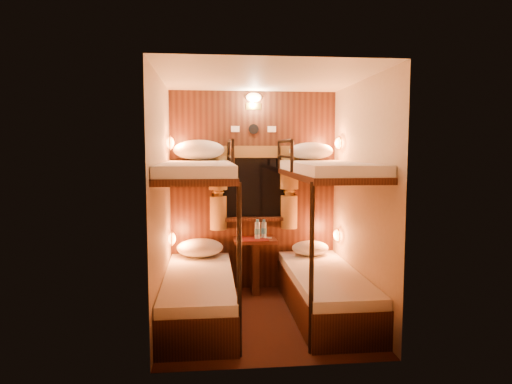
{
  "coord_description": "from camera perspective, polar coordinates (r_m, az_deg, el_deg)",
  "views": [
    {
      "loc": [
        -0.54,
        -4.46,
        1.72
      ],
      "look_at": [
        -0.06,
        0.15,
        1.28
      ],
      "focal_mm": 32.0,
      "sensor_mm": 36.0,
      "label": 1
    }
  ],
  "objects": [
    {
      "name": "bunk_right",
      "position": [
        4.82,
        8.6,
        -8.52
      ],
      "size": [
        0.72,
        1.9,
        1.82
      ],
      "color": "black",
      "rests_on": "floor"
    },
    {
      "name": "pillow_lower_left",
      "position": [
        5.4,
        -7.02,
        -6.93
      ],
      "size": [
        0.54,
        0.39,
        0.21
      ],
      "primitive_type": "ellipsoid",
      "color": "silver",
      "rests_on": "bunk_left"
    },
    {
      "name": "pillow_lower_right",
      "position": [
        5.48,
        6.79,
        -6.96
      ],
      "size": [
        0.44,
        0.31,
        0.17
      ],
      "primitive_type": "ellipsoid",
      "color": "silver",
      "rests_on": "bunk_right"
    },
    {
      "name": "bottle_right",
      "position": [
        5.49,
        1.0,
        -4.74
      ],
      "size": [
        0.06,
        0.06,
        0.22
      ],
      "rotation": [
        0.0,
        0.0,
        0.37
      ],
      "color": "#99BFE5",
      "rests_on": "table"
    },
    {
      "name": "sachet_b",
      "position": [
        5.52,
        0.82,
        -5.67
      ],
      "size": [
        0.09,
        0.08,
        0.01
      ],
      "primitive_type": "cube",
      "rotation": [
        0.0,
        0.0,
        0.21
      ],
      "color": "silver",
      "rests_on": "table"
    },
    {
      "name": "wall_back",
      "position": [
        5.56,
        -0.34,
        0.11
      ],
      "size": [
        2.4,
        0.0,
        2.4
      ],
      "primitive_type": "plane",
      "rotation": [
        1.57,
        0.0,
        0.0
      ],
      "color": "#C6B293",
      "rests_on": "floor"
    },
    {
      "name": "back_fixtures",
      "position": [
        5.51,
        -0.29,
        10.95
      ],
      "size": [
        0.54,
        0.09,
        0.48
      ],
      "color": "black",
      "rests_on": "back_panel"
    },
    {
      "name": "curtains",
      "position": [
        5.48,
        -0.26,
        0.7
      ],
      "size": [
        1.1,
        0.22,
        1.0
      ],
      "color": "brown",
      "rests_on": "back_panel"
    },
    {
      "name": "wall_right",
      "position": [
        4.75,
        13.04,
        -0.95
      ],
      "size": [
        0.0,
        2.4,
        2.4
      ],
      "primitive_type": "plane",
      "rotation": [
        1.57,
        0.0,
        -1.57
      ],
      "color": "#C6B293",
      "rests_on": "floor"
    },
    {
      "name": "bottle_left",
      "position": [
        5.42,
        0.18,
        -4.82
      ],
      "size": [
        0.07,
        0.07,
        0.23
      ],
      "rotation": [
        0.0,
        0.0,
        0.17
      ],
      "color": "#99BFE5",
      "rests_on": "table"
    },
    {
      "name": "pillow_upper_right",
      "position": [
        5.37,
        6.89,
        5.11
      ],
      "size": [
        0.52,
        0.37,
        0.2
      ],
      "primitive_type": "ellipsoid",
      "color": "silver",
      "rests_on": "bunk_right"
    },
    {
      "name": "window",
      "position": [
        5.52,
        -0.29,
        -0.13
      ],
      "size": [
        1.0,
        0.12,
        0.79
      ],
      "color": "black",
      "rests_on": "back_panel"
    },
    {
      "name": "floor",
      "position": [
        4.81,
        0.94,
        -15.47
      ],
      "size": [
        2.1,
        2.1,
        0.0
      ],
      "primitive_type": "plane",
      "color": "#34150E",
      "rests_on": "ground"
    },
    {
      "name": "back_panel",
      "position": [
        5.55,
        -0.32,
        0.1
      ],
      "size": [
        2.0,
        0.03,
        2.4
      ],
      "primitive_type": "cube",
      "color": "black",
      "rests_on": "floor"
    },
    {
      "name": "reading_lamps",
      "position": [
        5.21,
        0.04,
        0.19
      ],
      "size": [
        2.0,
        0.2,
        1.25
      ],
      "color": "orange",
      "rests_on": "wall_left"
    },
    {
      "name": "ceiling",
      "position": [
        4.54,
        0.99,
        14.09
      ],
      "size": [
        2.1,
        2.1,
        0.0
      ],
      "primitive_type": "plane",
      "rotation": [
        3.14,
        0.0,
        0.0
      ],
      "color": "silver",
      "rests_on": "wall_back"
    },
    {
      "name": "wall_front",
      "position": [
        3.49,
        3.04,
        -3.09
      ],
      "size": [
        2.4,
        0.0,
        2.4
      ],
      "primitive_type": "plane",
      "rotation": [
        -1.57,
        0.0,
        0.0
      ],
      "color": "#C6B293",
      "rests_on": "floor"
    },
    {
      "name": "wall_left",
      "position": [
        4.51,
        -11.75,
        -1.25
      ],
      "size": [
        0.0,
        2.4,
        2.4
      ],
      "primitive_type": "plane",
      "rotation": [
        1.57,
        0.0,
        1.57
      ],
      "color": "#C6B293",
      "rests_on": "floor"
    },
    {
      "name": "table",
      "position": [
        5.49,
        -0.13,
        -8.26
      ],
      "size": [
        0.5,
        0.34,
        0.66
      ],
      "color": "#502412",
      "rests_on": "floor"
    },
    {
      "name": "sachet_a",
      "position": [
        5.48,
        1.53,
        -5.74
      ],
      "size": [
        0.1,
        0.08,
        0.01
      ],
      "primitive_type": "cube",
      "rotation": [
        0.0,
        0.0,
        -0.25
      ],
      "color": "silver",
      "rests_on": "table"
    },
    {
      "name": "pillow_upper_left",
      "position": [
        5.29,
        -7.16,
        5.25
      ],
      "size": [
        0.59,
        0.42,
        0.23
      ],
      "primitive_type": "ellipsoid",
      "color": "silver",
      "rests_on": "bunk_left"
    },
    {
      "name": "bunk_left",
      "position": [
        4.68,
        -7.16,
        -8.95
      ],
      "size": [
        0.72,
        1.9,
        1.82
      ],
      "color": "black",
      "rests_on": "floor"
    }
  ]
}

